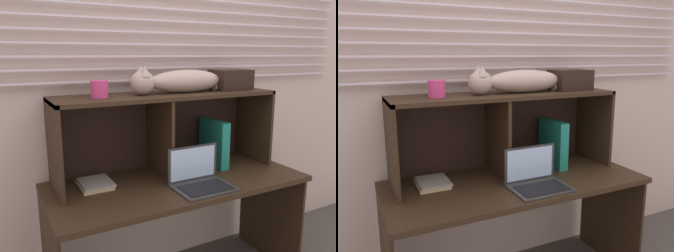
% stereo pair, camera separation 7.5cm
% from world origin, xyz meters
% --- Properties ---
extents(back_panel_with_blinds, '(4.40, 0.08, 2.50)m').
position_xyz_m(back_panel_with_blinds, '(0.00, 0.55, 1.26)').
color(back_panel_with_blinds, beige).
rests_on(back_panel_with_blinds, ground).
extents(desk, '(1.47, 0.64, 0.70)m').
position_xyz_m(desk, '(0.00, 0.19, 0.57)').
color(desk, '#2F2013').
rests_on(desk, ground).
extents(hutch_shelf_unit, '(1.32, 0.36, 0.49)m').
position_xyz_m(hutch_shelf_unit, '(-0.01, 0.35, 1.04)').
color(hutch_shelf_unit, '#2F2013').
rests_on(hutch_shelf_unit, desk).
extents(cat, '(0.81, 0.15, 0.16)m').
position_xyz_m(cat, '(0.08, 0.32, 1.26)').
color(cat, '#B8A195').
rests_on(cat, hutch_shelf_unit).
extents(laptop, '(0.32, 0.24, 0.21)m').
position_xyz_m(laptop, '(0.06, 0.05, 0.75)').
color(laptop, '#2E2E2E').
rests_on(laptop, desk).
extents(binder_upright, '(0.06, 0.26, 0.30)m').
position_xyz_m(binder_upright, '(0.33, 0.32, 0.85)').
color(binder_upright, '#1B826F').
rests_on(binder_upright, desk).
extents(book_stack, '(0.18, 0.20, 0.03)m').
position_xyz_m(book_stack, '(-0.45, 0.32, 0.72)').
color(book_stack, tan).
rests_on(book_stack, desk).
extents(small_basket, '(0.09, 0.09, 0.09)m').
position_xyz_m(small_basket, '(-0.40, 0.32, 1.24)').
color(small_basket, '#D73F7D').
rests_on(small_basket, hutch_shelf_unit).
extents(storage_box, '(0.24, 0.17, 0.13)m').
position_xyz_m(storage_box, '(0.45, 0.32, 1.25)').
color(storage_box, black).
rests_on(storage_box, hutch_shelf_unit).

